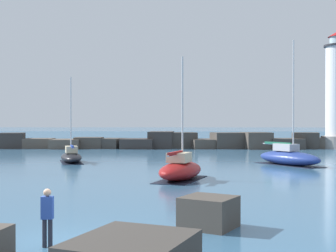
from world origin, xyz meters
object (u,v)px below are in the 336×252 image
(sailboat_moored_1, at_px, (71,156))
(sailboat_moored_2, at_px, (180,169))
(sailboat_moored_0, at_px, (289,157))
(person_on_rocks, at_px, (47,214))

(sailboat_moored_1, relative_size, sailboat_moored_2, 0.99)
(sailboat_moored_1, bearing_deg, sailboat_moored_0, -6.79)
(sailboat_moored_1, distance_m, sailboat_moored_2, 16.78)
(sailboat_moored_0, distance_m, person_on_rocks, 30.92)
(sailboat_moored_0, height_order, person_on_rocks, sailboat_moored_0)
(sailboat_moored_1, distance_m, person_on_rocks, 30.63)
(sailboat_moored_2, xyz_separation_m, person_on_rocks, (-4.20, -16.80, 0.33))
(sailboat_moored_0, bearing_deg, person_on_rocks, -116.76)
(sailboat_moored_2, bearing_deg, person_on_rocks, -104.03)
(sailboat_moored_2, relative_size, person_on_rocks, 4.54)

